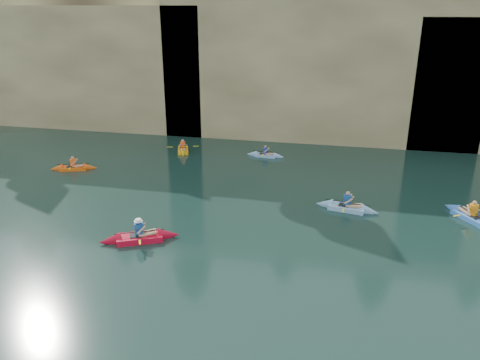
# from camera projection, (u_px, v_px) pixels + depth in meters

# --- Properties ---
(ground) EXTENTS (160.00, 160.00, 0.00)m
(ground) POSITION_uv_depth(u_px,v_px,m) (215.00, 299.00, 17.29)
(ground) COLOR black
(ground) RESTS_ON ground
(cliff) EXTENTS (70.00, 16.00, 12.00)m
(cliff) POSITION_uv_depth(u_px,v_px,m) (300.00, 54.00, 42.62)
(cliff) COLOR tan
(cliff) RESTS_ON ground
(cliff_slab_west) EXTENTS (26.00, 2.40, 10.56)m
(cliff_slab_west) POSITION_uv_depth(u_px,v_px,m) (58.00, 66.00, 40.12)
(cliff_slab_west) COLOR tan
(cliff_slab_west) RESTS_ON ground
(cliff_slab_center) EXTENTS (24.00, 2.40, 11.40)m
(cliff_slab_center) POSITION_uv_depth(u_px,v_px,m) (317.00, 68.00, 35.56)
(cliff_slab_center) COLOR tan
(cliff_slab_center) RESTS_ON ground
(sea_cave_west) EXTENTS (4.50, 1.00, 4.00)m
(sea_cave_west) POSITION_uv_depth(u_px,v_px,m) (80.00, 106.00, 40.28)
(sea_cave_west) COLOR black
(sea_cave_west) RESTS_ON ground
(sea_cave_center) EXTENTS (3.50, 1.00, 3.20)m
(sea_cave_center) POSITION_uv_depth(u_px,v_px,m) (239.00, 119.00, 37.61)
(sea_cave_center) COLOR black
(sea_cave_center) RESTS_ON ground
(sea_cave_east) EXTENTS (5.00, 1.00, 4.50)m
(sea_cave_east) POSITION_uv_depth(u_px,v_px,m) (423.00, 119.00, 34.57)
(sea_cave_east) COLOR black
(sea_cave_east) RESTS_ON ground
(main_kayaker) EXTENTS (3.65, 2.33, 1.36)m
(main_kayaker) POSITION_uv_depth(u_px,v_px,m) (140.00, 237.00, 21.49)
(main_kayaker) COLOR red
(main_kayaker) RESTS_ON ground
(kayaker_orange) EXTENTS (3.09, 2.20, 1.15)m
(kayaker_orange) POSITION_uv_depth(u_px,v_px,m) (74.00, 168.00, 30.78)
(kayaker_orange) COLOR #E6520E
(kayaker_orange) RESTS_ON ground
(kayaker_ltblue_near) EXTENTS (3.41, 2.54, 1.32)m
(kayaker_ltblue_near) POSITION_uv_depth(u_px,v_px,m) (347.00, 207.00, 24.73)
(kayaker_ltblue_near) COLOR #81ADD8
(kayaker_ltblue_near) RESTS_ON ground
(kayaker_yellow) EXTENTS (2.23, 2.94, 1.17)m
(kayaker_yellow) POSITION_uv_depth(u_px,v_px,m) (183.00, 150.00, 34.55)
(kayaker_yellow) COLOR #F3AA14
(kayaker_yellow) RESTS_ON ground
(kayaker_ltblue_mid) EXTENTS (2.76, 2.08, 1.03)m
(kayaker_ltblue_mid) POSITION_uv_depth(u_px,v_px,m) (265.00, 155.00, 33.45)
(kayaker_ltblue_mid) COLOR #80A8D6
(kayaker_ltblue_mid) RESTS_ON ground
(kayaker_blue_east) EXTENTS (2.71, 3.49, 1.31)m
(kayaker_blue_east) POSITION_uv_depth(u_px,v_px,m) (472.00, 217.00, 23.56)
(kayaker_blue_east) COLOR #437FE5
(kayaker_blue_east) RESTS_ON ground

